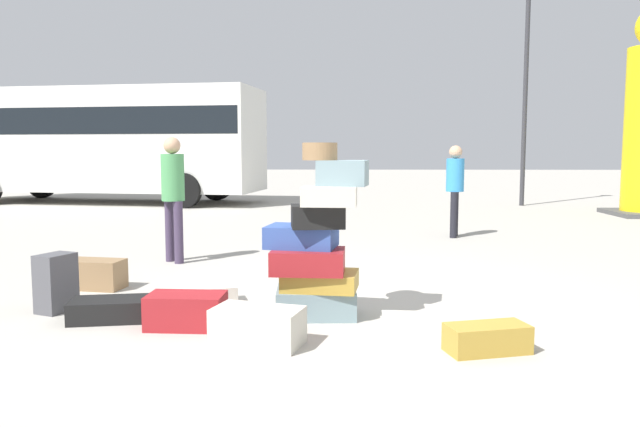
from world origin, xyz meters
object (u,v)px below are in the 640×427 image
at_px(suitcase_maroon_foreground_far, 186,311).
at_px(person_bearded_onlooker, 455,183).
at_px(suitcase_brown_left_side, 92,274).
at_px(suitcase_tan_foreground_near, 487,338).
at_px(lamp_post, 527,38).
at_px(suitcase_black_right_side, 115,309).
at_px(suitcase_cream_upright_blue, 258,326).
at_px(person_tourist_with_camera, 173,188).
at_px(suitcase_tower, 316,251).
at_px(suitcase_charcoal_behind_tower, 56,283).
at_px(suitcase_cream_white_trunk, 199,295).
at_px(parked_bus, 104,137).

xyz_separation_m(suitcase_maroon_foreground_far, person_bearded_onlooker, (3.29, 5.48, 0.79)).
distance_m(suitcase_brown_left_side, suitcase_maroon_foreground_far, 1.99).
bearing_deg(suitcase_tan_foreground_near, lamp_post, 57.75).
relative_size(suitcase_black_right_side, suitcase_cream_upright_blue, 1.12).
bearing_deg(person_tourist_with_camera, suitcase_maroon_foreground_far, -29.76).
distance_m(suitcase_tower, suitcase_cream_upright_blue, 1.02).
xyz_separation_m(suitcase_tower, person_bearded_onlooker, (2.20, 5.11, 0.33)).
xyz_separation_m(suitcase_charcoal_behind_tower, lamp_post, (7.55, 10.99, 4.10)).
distance_m(suitcase_black_right_side, suitcase_cream_white_trunk, 0.86).
distance_m(suitcase_cream_upright_blue, parked_bus, 14.08).
xyz_separation_m(person_bearded_onlooker, parked_bus, (-8.54, 6.75, 0.90)).
xyz_separation_m(person_tourist_with_camera, parked_bus, (-4.37, 9.23, 0.84)).
bearing_deg(person_bearded_onlooker, suitcase_cream_upright_blue, -8.54).
height_order(suitcase_charcoal_behind_tower, suitcase_cream_upright_blue, suitcase_charcoal_behind_tower).
bearing_deg(person_bearded_onlooker, suitcase_maroon_foreground_far, -15.59).
relative_size(suitcase_cream_white_trunk, parked_bus, 0.08).
bearing_deg(suitcase_black_right_side, lamp_post, 48.83).
relative_size(person_tourist_with_camera, parked_bus, 0.18).
relative_size(suitcase_tower, person_bearded_onlooker, 1.00).
bearing_deg(suitcase_cream_white_trunk, suitcase_tower, -38.33).
relative_size(suitcase_charcoal_behind_tower, person_tourist_with_camera, 0.33).
bearing_deg(person_tourist_with_camera, suitcase_charcoal_behind_tower, -56.18).
distance_m(suitcase_black_right_side, person_tourist_with_camera, 2.93).
distance_m(suitcase_charcoal_behind_tower, person_bearded_onlooker, 6.83).
xyz_separation_m(suitcase_cream_upright_blue, suitcase_cream_white_trunk, (-0.74, 1.27, -0.06)).
distance_m(suitcase_brown_left_side, parked_bus, 11.58).
height_order(suitcase_tower, lamp_post, lamp_post).
bearing_deg(suitcase_maroon_foreground_far, suitcase_black_right_side, 164.79).
height_order(suitcase_black_right_side, suitcase_maroon_foreground_far, suitcase_maroon_foreground_far).
xyz_separation_m(suitcase_black_right_side, lamp_post, (6.91, 11.26, 4.28)).
relative_size(suitcase_tower, suitcase_charcoal_behind_tower, 2.88).
distance_m(suitcase_tower, suitcase_cream_white_trunk, 1.35).
bearing_deg(suitcase_cream_upright_blue, lamp_post, 80.89).
distance_m(suitcase_black_right_side, suitcase_maroon_foreground_far, 0.72).
xyz_separation_m(suitcase_cream_upright_blue, person_bearded_onlooker, (2.63, 5.92, 0.79)).
height_order(suitcase_charcoal_behind_tower, person_bearded_onlooker, person_bearded_onlooker).
distance_m(suitcase_charcoal_behind_tower, suitcase_cream_upright_blue, 2.20).
relative_size(suitcase_cream_upright_blue, suitcase_maroon_foreground_far, 1.06).
relative_size(suitcase_tan_foreground_near, suitcase_maroon_foreground_far, 0.94).
bearing_deg(person_tourist_with_camera, suitcase_black_right_side, -42.02).
bearing_deg(suitcase_tan_foreground_near, suitcase_brown_left_side, 137.26).
distance_m(person_bearded_onlooker, lamp_post, 7.51).
relative_size(suitcase_brown_left_side, person_bearded_onlooker, 0.44).
bearing_deg(person_tourist_with_camera, person_bearded_onlooker, 74.54).
bearing_deg(suitcase_black_right_side, parked_bus, 101.21).
bearing_deg(suitcase_cream_upright_blue, suitcase_charcoal_behind_tower, 170.82).
bearing_deg(lamp_post, suitcase_tan_foreground_near, -107.72).
xyz_separation_m(suitcase_charcoal_behind_tower, person_tourist_with_camera, (0.44, 2.51, 0.72)).
height_order(person_bearded_onlooker, lamp_post, lamp_post).
bearing_deg(lamp_post, suitcase_black_right_side, -121.53).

